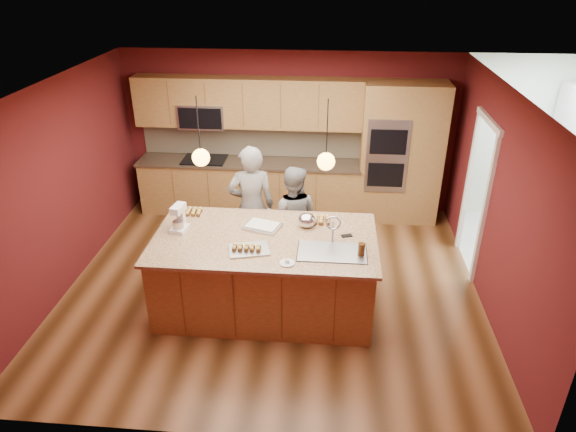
# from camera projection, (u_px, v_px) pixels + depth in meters

# --- Properties ---
(floor) EXTENTS (5.50, 5.50, 0.00)m
(floor) POSITION_uv_depth(u_px,v_px,m) (273.00, 284.00, 7.04)
(floor) COLOR #40250F
(floor) RESTS_ON ground
(ceiling) EXTENTS (5.50, 5.50, 0.00)m
(ceiling) POSITION_uv_depth(u_px,v_px,m) (270.00, 87.00, 5.80)
(ceiling) COLOR white
(ceiling) RESTS_ON ground
(wall_back) EXTENTS (5.50, 0.00, 5.50)m
(wall_back) POSITION_uv_depth(u_px,v_px,m) (289.00, 133.00, 8.63)
(wall_back) COLOR #501316
(wall_back) RESTS_ON ground
(wall_front) EXTENTS (5.50, 0.00, 5.50)m
(wall_front) POSITION_uv_depth(u_px,v_px,m) (237.00, 324.00, 4.21)
(wall_front) COLOR #501316
(wall_front) RESTS_ON ground
(wall_left) EXTENTS (0.00, 5.00, 5.00)m
(wall_left) POSITION_uv_depth(u_px,v_px,m) (61.00, 188.00, 6.63)
(wall_left) COLOR #501316
(wall_left) RESTS_ON ground
(wall_right) EXTENTS (0.00, 5.00, 5.00)m
(wall_right) POSITION_uv_depth(u_px,v_px,m) (497.00, 204.00, 6.21)
(wall_right) COLOR #501316
(wall_right) RESTS_ON ground
(cabinet_run) EXTENTS (3.74, 0.64, 2.30)m
(cabinet_run) POSITION_uv_depth(u_px,v_px,m) (247.00, 157.00, 8.63)
(cabinet_run) COLOR brown
(cabinet_run) RESTS_ON floor
(oven_column) EXTENTS (1.30, 0.62, 2.30)m
(oven_column) POSITION_uv_depth(u_px,v_px,m) (400.00, 154.00, 8.31)
(oven_column) COLOR brown
(oven_column) RESTS_ON floor
(doorway_trim) EXTENTS (0.08, 1.11, 2.20)m
(doorway_trim) POSITION_uv_depth(u_px,v_px,m) (476.00, 198.00, 7.06)
(doorway_trim) COLOR white
(doorway_trim) RESTS_ON wall_right
(pendant_left) EXTENTS (0.20, 0.20, 0.80)m
(pendant_left) POSITION_uv_depth(u_px,v_px,m) (201.00, 157.00, 5.78)
(pendant_left) COLOR black
(pendant_left) RESTS_ON ceiling
(pendant_right) EXTENTS (0.20, 0.20, 0.80)m
(pendant_right) POSITION_uv_depth(u_px,v_px,m) (326.00, 161.00, 5.67)
(pendant_right) COLOR black
(pendant_right) RESTS_ON ceiling
(island) EXTENTS (2.70, 1.51, 1.37)m
(island) POSITION_uv_depth(u_px,v_px,m) (267.00, 272.00, 6.41)
(island) COLOR brown
(island) RESTS_ON floor
(person_left) EXTENTS (0.73, 0.56, 1.79)m
(person_left) POSITION_uv_depth(u_px,v_px,m) (251.00, 207.00, 7.15)
(person_left) COLOR black
(person_left) RESTS_ON floor
(person_right) EXTENTS (0.77, 0.62, 1.52)m
(person_right) POSITION_uv_depth(u_px,v_px,m) (292.00, 218.00, 7.17)
(person_right) COLOR gray
(person_right) RESTS_ON floor
(stand_mixer) EXTENTS (0.22, 0.27, 0.34)m
(stand_mixer) POSITION_uv_depth(u_px,v_px,m) (179.00, 220.00, 6.29)
(stand_mixer) COLOR white
(stand_mixer) RESTS_ON island
(sheet_cake) EXTENTS (0.51, 0.44, 0.05)m
(sheet_cake) POSITION_uv_depth(u_px,v_px,m) (262.00, 226.00, 6.40)
(sheet_cake) COLOR #B9BCBF
(sheet_cake) RESTS_ON island
(cooling_rack) EXTENTS (0.52, 0.43, 0.02)m
(cooling_rack) POSITION_uv_depth(u_px,v_px,m) (249.00, 250.00, 5.92)
(cooling_rack) COLOR #A7AAAD
(cooling_rack) RESTS_ON island
(mixing_bowl) EXTENTS (0.22, 0.22, 0.19)m
(mixing_bowl) POSITION_uv_depth(u_px,v_px,m) (307.00, 220.00, 6.40)
(mixing_bowl) COLOR silver
(mixing_bowl) RESTS_ON island
(plate) EXTENTS (0.17, 0.17, 0.01)m
(plate) POSITION_uv_depth(u_px,v_px,m) (287.00, 263.00, 5.67)
(plate) COLOR silver
(plate) RESTS_ON island
(tumbler) EXTENTS (0.08, 0.08, 0.16)m
(tumbler) POSITION_uv_depth(u_px,v_px,m) (361.00, 250.00, 5.79)
(tumbler) COLOR #3E220C
(tumbler) RESTS_ON island
(phone) EXTENTS (0.15, 0.11, 0.01)m
(phone) POSITION_uv_depth(u_px,v_px,m) (347.00, 236.00, 6.22)
(phone) COLOR black
(phone) RESTS_ON island
(cupcakes_left) EXTENTS (0.21, 0.21, 0.06)m
(cupcakes_left) POSITION_uv_depth(u_px,v_px,m) (194.00, 212.00, 6.74)
(cupcakes_left) COLOR gold
(cupcakes_left) RESTS_ON island
(cupcakes_rack) EXTENTS (0.35, 0.14, 0.06)m
(cupcakes_rack) POSITION_uv_depth(u_px,v_px,m) (246.00, 247.00, 5.89)
(cupcakes_rack) COLOR gold
(cupcakes_rack) RESTS_ON island
(cupcakes_right) EXTENTS (0.23, 0.23, 0.07)m
(cupcakes_right) POSITION_uv_depth(u_px,v_px,m) (321.00, 220.00, 6.53)
(cupcakes_right) COLOR gold
(cupcakes_right) RESTS_ON island
(washer) EXTENTS (0.69, 0.71, 1.01)m
(washer) POSITION_uv_depth(u_px,v_px,m) (576.00, 234.00, 7.26)
(washer) COLOR white
(washer) RESTS_ON floor
(dryer) EXTENTS (0.80, 0.82, 1.10)m
(dryer) POSITION_uv_depth(u_px,v_px,m) (558.00, 212.00, 7.78)
(dryer) COLOR white
(dryer) RESTS_ON floor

